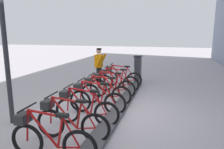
{
  "coord_description": "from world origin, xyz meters",
  "views": [
    {
      "loc": [
        -1.43,
        5.6,
        2.32
      ],
      "look_at": [
        0.5,
        -1.19,
        0.9
      ],
      "focal_mm": 33.24,
      "sensor_mm": 36.0,
      "label": 1
    }
  ],
  "objects": [
    {
      "name": "bike_docked_4",
      "position": [
        0.62,
        0.2,
        0.43
      ],
      "size": [
        1.72,
        0.54,
        1.02
      ],
      "color": "black",
      "rests_on": "ground"
    },
    {
      "name": "dock_rail_base",
      "position": [
        0.0,
        0.0,
        0.05
      ],
      "size": [
        0.44,
        7.16,
        0.1
      ],
      "primitive_type": "cube",
      "color": "#47474C",
      "rests_on": "ground"
    },
    {
      "name": "bike_docked_5",
      "position": [
        0.62,
        1.0,
        0.43
      ],
      "size": [
        1.72,
        0.54,
        1.02
      ],
      "color": "black",
      "rests_on": "ground"
    },
    {
      "name": "payment_kiosk",
      "position": [
        0.05,
        -4.17,
        0.67
      ],
      "size": [
        0.36,
        0.52,
        1.28
      ],
      "color": "#38383D",
      "rests_on": "ground"
    },
    {
      "name": "bike_docked_3",
      "position": [
        0.62,
        -0.59,
        0.43
      ],
      "size": [
        1.72,
        0.54,
        1.02
      ],
      "color": "black",
      "rests_on": "ground"
    },
    {
      "name": "bike_docked_2",
      "position": [
        0.62,
        -1.39,
        0.43
      ],
      "size": [
        1.72,
        0.54,
        1.02
      ],
      "color": "black",
      "rests_on": "ground"
    },
    {
      "name": "bike_docked_0",
      "position": [
        0.62,
        -2.98,
        0.43
      ],
      "size": [
        1.72,
        0.54,
        1.02
      ],
      "color": "black",
      "rests_on": "ground"
    },
    {
      "name": "worker_near_rack",
      "position": [
        1.63,
        -3.03,
        0.91
      ],
      "size": [
        0.47,
        0.63,
        1.66
      ],
      "color": "white",
      "rests_on": "ground"
    },
    {
      "name": "bike_docked_6",
      "position": [
        0.62,
        1.79,
        0.43
      ],
      "size": [
        1.72,
        0.54,
        1.02
      ],
      "color": "black",
      "rests_on": "ground"
    },
    {
      "name": "bike_docked_7",
      "position": [
        0.62,
        2.59,
        0.43
      ],
      "size": [
        1.72,
        0.54,
        1.02
      ],
      "color": "black",
      "rests_on": "ground"
    },
    {
      "name": "lamp_post",
      "position": [
        2.48,
        1.41,
        2.78
      ],
      "size": [
        0.32,
        0.32,
        4.3
      ],
      "color": "#2D2D33",
      "rests_on": "ground"
    },
    {
      "name": "ground_plane",
      "position": [
        0.0,
        0.0,
        0.0
      ],
      "size": [
        60.0,
        60.0,
        0.0
      ],
      "primitive_type": "plane",
      "color": "#AEA5AA"
    },
    {
      "name": "bike_docked_1",
      "position": [
        0.62,
        -2.18,
        0.43
      ],
      "size": [
        1.72,
        0.54,
        1.02
      ],
      "color": "black",
      "rests_on": "ground"
    }
  ]
}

